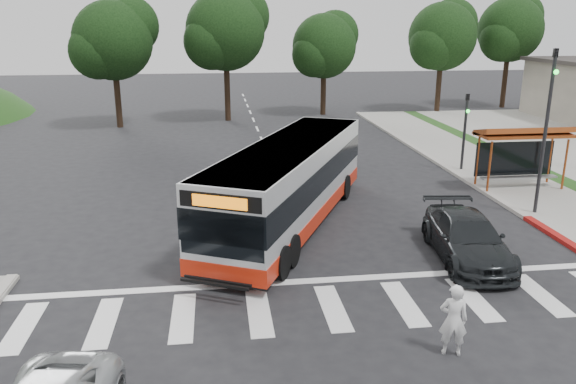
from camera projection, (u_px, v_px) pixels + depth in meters
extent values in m
plane|color=black|center=(304.00, 240.00, 19.92)|extent=(140.00, 140.00, 0.00)
cube|color=gray|center=(491.00, 172.00, 28.85)|extent=(4.00, 40.00, 0.12)
cube|color=#9E9991|center=(454.00, 173.00, 28.60)|extent=(0.30, 40.00, 0.15)
cube|color=maroon|center=(574.00, 247.00, 19.10)|extent=(0.32, 6.00, 0.15)
cube|color=silver|center=(333.00, 308.00, 15.17)|extent=(18.00, 2.60, 0.01)
cylinder|color=brown|center=(489.00, 167.00, 24.83)|extent=(0.10, 0.10, 2.30)
cylinder|color=brown|center=(565.00, 165.00, 25.28)|extent=(0.10, 0.10, 2.30)
cylinder|color=brown|center=(477.00, 161.00, 25.97)|extent=(0.10, 0.10, 2.30)
cylinder|color=brown|center=(550.00, 158.00, 26.42)|extent=(0.10, 0.10, 2.30)
cube|color=brown|center=(524.00, 135.00, 25.25)|extent=(4.20, 1.60, 0.12)
cube|color=brown|center=(524.00, 131.00, 25.25)|extent=(4.20, 1.32, 0.51)
cube|color=black|center=(514.00, 159.00, 26.18)|extent=(3.80, 0.06, 1.60)
cube|color=gray|center=(519.00, 177.00, 25.83)|extent=(3.60, 0.40, 0.08)
cylinder|color=black|center=(545.00, 135.00, 21.58)|extent=(0.14, 0.14, 6.50)
imported|color=black|center=(555.00, 62.00, 20.79)|extent=(0.16, 0.20, 1.00)
sphere|color=#19E533|center=(556.00, 72.00, 20.72)|extent=(0.18, 0.18, 0.18)
cylinder|color=black|center=(464.00, 133.00, 28.59)|extent=(0.14, 0.14, 4.00)
imported|color=black|center=(467.00, 104.00, 28.16)|extent=(0.16, 0.20, 1.00)
sphere|color=#19E533|center=(468.00, 111.00, 28.09)|extent=(0.18, 0.18, 0.18)
cylinder|color=black|center=(439.00, 85.00, 47.80)|extent=(0.44, 0.44, 4.40)
sphere|color=black|center=(442.00, 37.00, 46.64)|extent=(5.60, 5.60, 5.60)
sphere|color=black|center=(452.00, 24.00, 47.29)|extent=(4.20, 4.20, 4.20)
sphere|color=black|center=(434.00, 46.00, 46.06)|extent=(3.92, 3.92, 3.92)
cylinder|color=black|center=(505.00, 80.00, 50.52)|extent=(0.44, 0.44, 4.84)
sphere|color=black|center=(510.00, 30.00, 49.25)|extent=(5.60, 5.60, 5.60)
sphere|color=black|center=(519.00, 17.00, 49.87)|extent=(4.20, 4.20, 4.20)
sphere|color=black|center=(503.00, 39.00, 48.69)|extent=(3.92, 3.92, 3.92)
cylinder|color=black|center=(227.00, 89.00, 43.66)|extent=(0.44, 0.44, 4.84)
sphere|color=black|center=(225.00, 31.00, 42.39)|extent=(6.00, 6.00, 6.00)
sphere|color=black|center=(240.00, 16.00, 43.07)|extent=(4.50, 4.50, 4.50)
sphere|color=black|center=(212.00, 42.00, 41.77)|extent=(4.20, 4.20, 4.20)
cylinder|color=black|center=(323.00, 91.00, 46.67)|extent=(0.44, 0.44, 3.96)
sphere|color=black|center=(324.00, 46.00, 45.63)|extent=(5.20, 5.20, 5.20)
sphere|color=black|center=(335.00, 34.00, 46.23)|extent=(3.90, 3.90, 3.90)
sphere|color=black|center=(314.00, 55.00, 45.08)|extent=(3.64, 3.64, 3.64)
cylinder|color=black|center=(118.00, 97.00, 40.85)|extent=(0.44, 0.44, 4.40)
sphere|color=black|center=(113.00, 40.00, 39.69)|extent=(5.60, 5.60, 5.60)
sphere|color=black|center=(130.00, 26.00, 40.34)|extent=(4.20, 4.20, 4.20)
sphere|color=black|center=(98.00, 51.00, 39.11)|extent=(3.92, 3.92, 3.92)
imported|color=silver|center=(453.00, 320.00, 12.83)|extent=(0.73, 0.58, 1.76)
imported|color=black|center=(467.00, 238.00, 18.13)|extent=(2.59, 5.22, 1.46)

